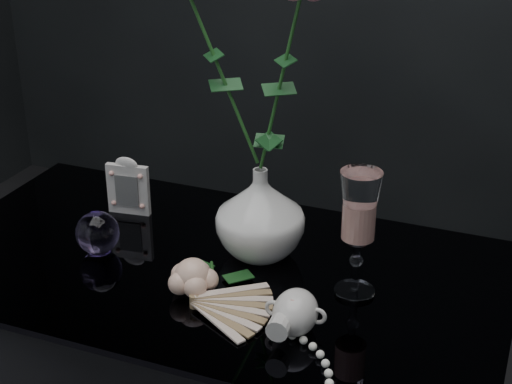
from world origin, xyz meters
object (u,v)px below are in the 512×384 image
at_px(picture_frame, 128,185).
at_px(paperweight, 98,233).
at_px(wine_glass, 358,235).
at_px(loose_rose, 193,276).
at_px(pearl_jar, 296,310).
at_px(vase, 260,213).

bearing_deg(picture_frame, paperweight, -87.15).
relative_size(wine_glass, loose_rose, 1.19).
height_order(picture_frame, loose_rose, picture_frame).
bearing_deg(loose_rose, picture_frame, 121.10).
bearing_deg(paperweight, pearl_jar, -13.26).
relative_size(vase, paperweight, 2.10).
xyz_separation_m(wine_glass, loose_rose, (-0.25, -0.10, -0.08)).
height_order(vase, pearl_jar, vase).
distance_m(loose_rose, pearl_jar, 0.20).
bearing_deg(picture_frame, vase, -18.14).
relative_size(picture_frame, loose_rose, 0.66).
relative_size(paperweight, pearl_jar, 0.32).
relative_size(vase, pearl_jar, 0.67).
relative_size(vase, loose_rose, 0.91).
bearing_deg(loose_rose, wine_glass, 4.56).
bearing_deg(vase, picture_frame, 169.18).
bearing_deg(wine_glass, picture_frame, 166.40).
height_order(wine_glass, loose_rose, wine_glass).
xyz_separation_m(picture_frame, loose_rose, (0.25, -0.22, -0.03)).
bearing_deg(paperweight, picture_frame, 100.17).
bearing_deg(paperweight, loose_rose, -15.22).
height_order(loose_rose, pearl_jar, pearl_jar).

